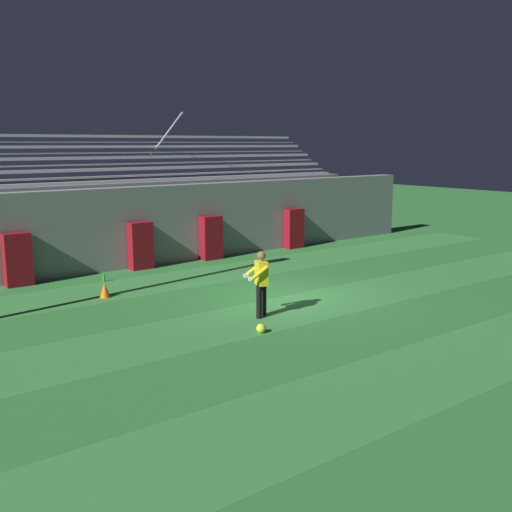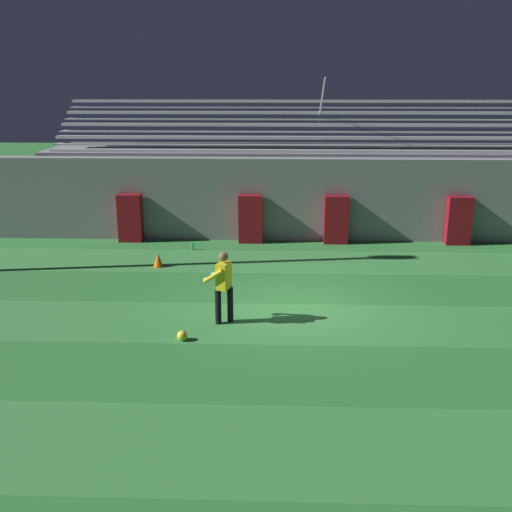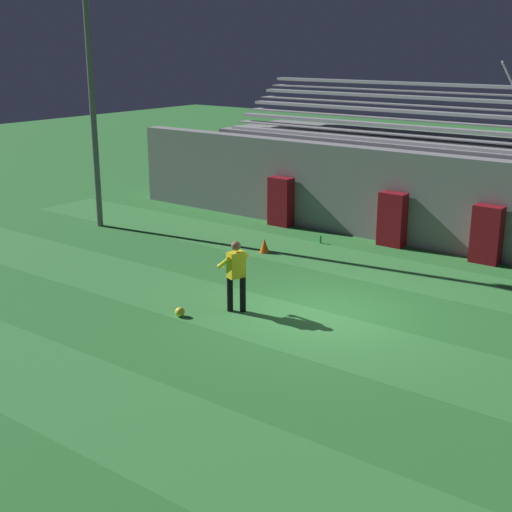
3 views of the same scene
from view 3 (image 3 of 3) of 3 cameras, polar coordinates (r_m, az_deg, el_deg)
ground_plane at (r=16.35m, az=5.75°, el=-4.56°), size 80.00×80.00×0.00m
turf_stripe_near at (r=12.12m, az=-9.75°, el=-12.76°), size 28.00×2.42×0.01m
turf_stripe_mid at (r=15.44m, az=3.47°, el=-5.82°), size 28.00×2.42×0.01m
turf_stripe_far at (r=19.41m, az=11.48°, el=-1.34°), size 28.00×2.42×0.01m
back_wall at (r=21.55m, az=15.02°, el=4.08°), size 24.00×0.60×2.80m
padding_pillar_gate_left at (r=21.77m, az=10.84°, el=2.89°), size 0.80×0.44×1.63m
padding_pillar_gate_right at (r=20.70m, az=17.98°, el=1.64°), size 0.80×0.44×1.63m
padding_pillar_far_left at (r=23.82m, az=1.99°, el=4.37°), size 0.80×0.44×1.63m
bleacher_stand at (r=23.68m, az=17.25°, el=5.26°), size 18.00×4.05×5.43m
floodlight_pole at (r=23.77m, az=-13.28°, el=16.60°), size 0.90×0.36×9.79m
goalkeeper at (r=16.07m, az=-1.63°, el=-1.25°), size 0.67×0.69×1.67m
soccer_ball at (r=16.12m, az=-6.11°, el=-4.47°), size 0.22×0.22×0.22m
traffic_cone at (r=20.81m, az=0.67°, el=0.84°), size 0.30×0.30×0.42m
water_bottle at (r=21.90m, az=5.18°, el=1.33°), size 0.07×0.07×0.24m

